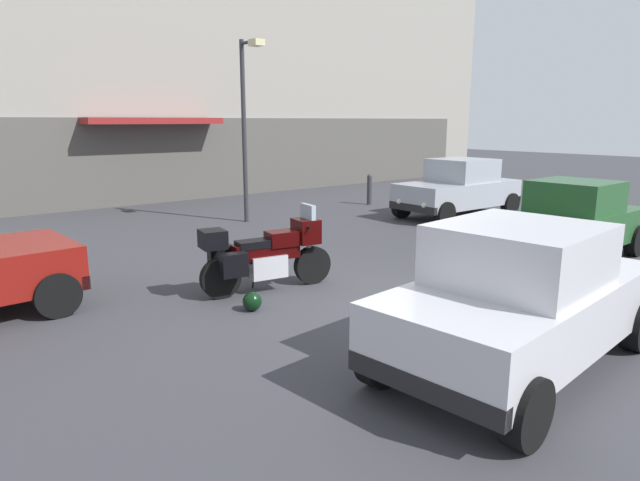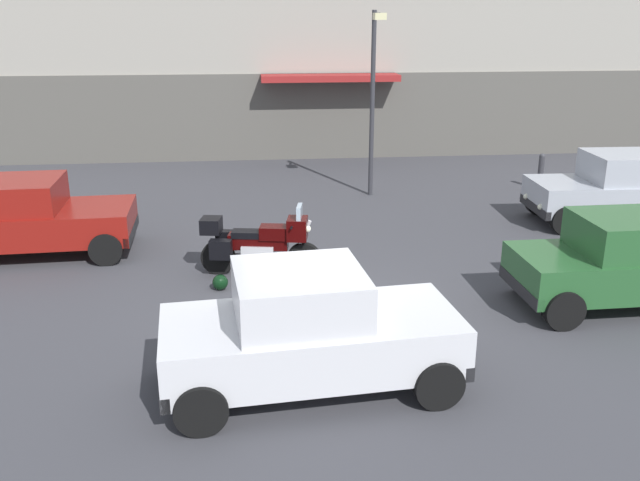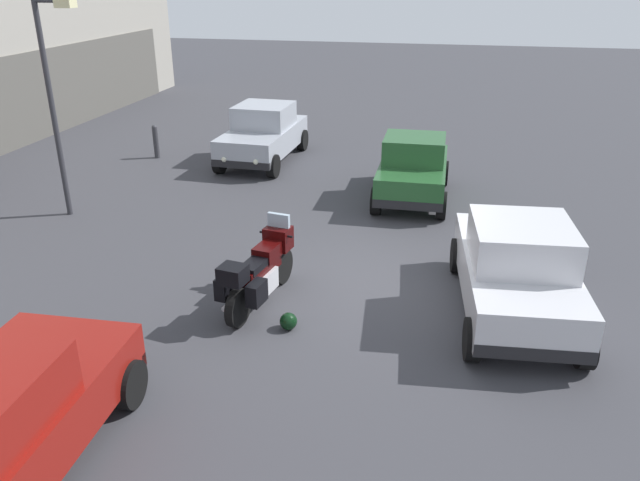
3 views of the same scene
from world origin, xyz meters
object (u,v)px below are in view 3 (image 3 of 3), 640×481
car_compact_side (413,169)px  streetlamp_curbside (55,88)px  car_wagon_end (516,269)px  bollard_curbside (156,140)px  motorcycle (259,271)px  car_hatchback_near (263,134)px  helmet (288,321)px

car_compact_side → streetlamp_curbside: streetlamp_curbside is taller
car_compact_side → streetlamp_curbside: bearing=109.4°
car_wagon_end → streetlamp_curbside: bearing=70.0°
bollard_curbside → car_wagon_end: bearing=-126.6°
car_compact_side → motorcycle: bearing=159.8°
car_hatchback_near → car_wagon_end: bearing=42.6°
car_compact_side → car_wagon_end: (-5.31, -2.08, 0.04)m
car_compact_side → bollard_curbside: car_compact_side is taller
helmet → car_wagon_end: 3.75m
streetlamp_curbside → bollard_curbside: (4.80, 0.28, -2.36)m
car_compact_side → car_wagon_end: car_wagon_end is taller
helmet → streetlamp_curbside: (3.80, 6.13, 2.75)m
streetlamp_curbside → car_compact_side: bearing=-69.6°
car_wagon_end → streetlamp_curbside: (2.53, 9.59, 2.08)m
streetlamp_curbside → motorcycle: bearing=-119.6°
car_hatchback_near → car_wagon_end: 10.18m
motorcycle → helmet: motorcycle is taller
car_wagon_end → bollard_curbside: bearing=48.2°
helmet → car_compact_side: bearing=-11.9°
streetlamp_curbside → helmet: bearing=-121.8°
car_compact_side → bollard_curbside: size_ratio=3.49×
motorcycle → car_compact_side: 6.24m
car_hatchback_near → streetlamp_curbside: bearing=-27.7°
streetlamp_curbside → bollard_curbside: bearing=3.3°
helmet → bollard_curbside: size_ratio=0.28×
helmet → car_wagon_end: bearing=-69.8°
bollard_curbside → helmet: bearing=-143.3°
car_wagon_end → bollard_curbside: car_wagon_end is taller
car_compact_side → car_wagon_end: 5.71m
car_wagon_end → motorcycle: bearing=92.7°
helmet → car_compact_side: (6.59, -1.38, 0.63)m
streetlamp_curbside → bollard_curbside: size_ratio=4.73×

